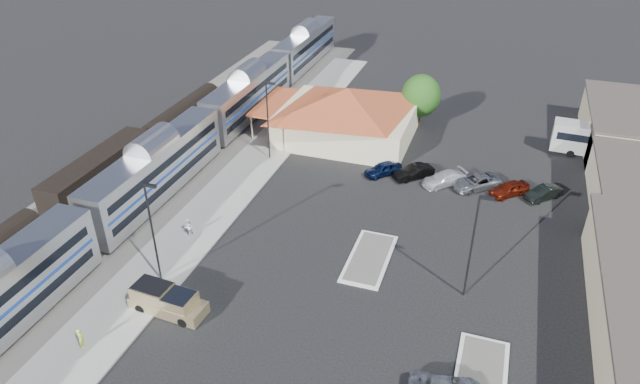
% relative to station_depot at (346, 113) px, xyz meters
% --- Properties ---
extents(ground, '(280.00, 280.00, 0.00)m').
position_rel_station_depot_xyz_m(ground, '(4.56, -24.00, -3.13)').
color(ground, black).
rests_on(ground, ground).
extents(railbed, '(16.00, 100.00, 0.12)m').
position_rel_station_depot_xyz_m(railbed, '(-16.44, -16.00, -3.07)').
color(railbed, '#4C4944').
rests_on(railbed, ground).
extents(platform, '(5.50, 92.00, 0.18)m').
position_rel_station_depot_xyz_m(platform, '(-7.44, -18.00, -3.04)').
color(platform, gray).
rests_on(platform, ground).
extents(passenger_train, '(3.00, 104.00, 5.55)m').
position_rel_station_depot_xyz_m(passenger_train, '(-13.44, -18.96, -0.26)').
color(passenger_train, silver).
rests_on(passenger_train, ground).
extents(freight_cars, '(2.80, 46.00, 4.00)m').
position_rel_station_depot_xyz_m(freight_cars, '(-19.44, -19.93, -1.21)').
color(freight_cars, black).
rests_on(freight_cars, ground).
extents(station_depot, '(18.35, 12.24, 6.20)m').
position_rel_station_depot_xyz_m(station_depot, '(0.00, 0.00, 0.00)').
color(station_depot, beige).
rests_on(station_depot, ground).
extents(traffic_island_south, '(3.30, 7.50, 0.21)m').
position_rel_station_depot_xyz_m(traffic_island_south, '(8.56, -22.00, -3.03)').
color(traffic_island_south, silver).
rests_on(traffic_island_south, ground).
extents(traffic_island_north, '(3.30, 7.50, 0.21)m').
position_rel_station_depot_xyz_m(traffic_island_north, '(18.56, -32.00, -3.03)').
color(traffic_island_north, silver).
rests_on(traffic_island_north, ground).
extents(lamp_plat_s, '(1.08, 0.25, 9.00)m').
position_rel_station_depot_xyz_m(lamp_plat_s, '(-6.34, -30.00, 2.21)').
color(lamp_plat_s, black).
rests_on(lamp_plat_s, ground).
extents(lamp_plat_n, '(1.08, 0.25, 9.00)m').
position_rel_station_depot_xyz_m(lamp_plat_n, '(-6.34, -8.00, 2.21)').
color(lamp_plat_n, black).
rests_on(lamp_plat_n, ground).
extents(lamp_lot, '(1.08, 0.25, 9.00)m').
position_rel_station_depot_xyz_m(lamp_lot, '(16.66, -24.00, 2.21)').
color(lamp_lot, black).
rests_on(lamp_lot, ground).
extents(tree_depot, '(4.71, 4.71, 6.63)m').
position_rel_station_depot_xyz_m(tree_depot, '(7.56, 6.00, 0.89)').
color(tree_depot, '#382314').
rests_on(tree_depot, ground).
extents(pickup_truck, '(5.91, 2.48, 2.00)m').
position_rel_station_depot_xyz_m(pickup_truck, '(-3.94, -32.86, -2.18)').
color(pickup_truck, tan).
rests_on(pickup_truck, ground).
extents(coach_bus, '(11.40, 3.02, 3.62)m').
position_rel_station_depot_xyz_m(coach_bus, '(28.56, 4.12, -1.04)').
color(coach_bus, silver).
rests_on(coach_bus, ground).
extents(person_a, '(0.56, 0.69, 1.62)m').
position_rel_station_depot_xyz_m(person_a, '(-7.51, -38.04, -2.14)').
color(person_a, '#B9CC3F').
rests_on(person_a, platform).
extents(person_b, '(0.87, 0.95, 1.58)m').
position_rel_station_depot_xyz_m(person_b, '(-7.45, -23.85, -2.16)').
color(person_b, white).
rests_on(person_b, platform).
extents(parked_car_a, '(4.04, 4.06, 1.39)m').
position_rel_station_depot_xyz_m(parked_car_a, '(6.26, -7.48, -2.44)').
color(parked_car_a, '#0B173A').
rests_on(parked_car_a, ground).
extents(parked_car_b, '(4.25, 3.99, 1.43)m').
position_rel_station_depot_xyz_m(parked_car_b, '(9.46, -7.18, -2.42)').
color(parked_car_b, black).
rests_on(parked_car_b, ground).
extents(parked_car_c, '(4.80, 4.60, 1.37)m').
position_rel_station_depot_xyz_m(parked_car_c, '(12.66, -7.48, -2.44)').
color(parked_car_c, white).
rests_on(parked_car_c, ground).
extents(parked_car_d, '(5.36, 4.97, 1.40)m').
position_rel_station_depot_xyz_m(parked_car_d, '(15.86, -7.18, -2.43)').
color(parked_car_d, gray).
rests_on(parked_car_d, ground).
extents(parked_car_e, '(4.16, 4.05, 1.41)m').
position_rel_station_depot_xyz_m(parked_car_e, '(19.06, -7.48, -2.43)').
color(parked_car_e, maroon).
rests_on(parked_car_e, ground).
extents(parked_car_f, '(3.79, 3.82, 1.31)m').
position_rel_station_depot_xyz_m(parked_car_f, '(22.26, -7.18, -2.47)').
color(parked_car_f, black).
rests_on(parked_car_f, ground).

